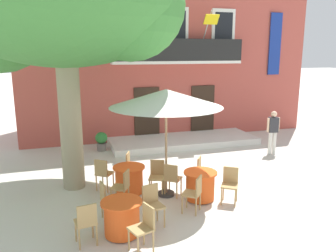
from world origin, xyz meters
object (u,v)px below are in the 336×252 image
object	(u,v)px
cafe_chair_front_0	(123,185)
cafe_umbrella	(166,99)
cafe_chair_front_2	(132,166)
ground_planter_left	(101,140)
cafe_chair_near_tree_2	(152,202)
cafe_chair_front_3	(103,172)
cafe_table_front	(129,179)
cafe_chair_middle_1	(203,170)
cafe_chair_front_1	(157,175)
cafe_chair_middle_2	(172,177)
cafe_chair_middle_0	(230,182)
cafe_chair_near_tree_3	(108,199)
cafe_chair_near_tree_0	(86,221)
cafe_chair_near_tree_1	(144,225)
cafe_table_near_tree	(122,218)
cafe_table_middle	(200,185)
cafe_chair_middle_3	(194,192)
pedestrian_near_entrance	(273,130)

from	to	relation	value
cafe_chair_front_0	cafe_umbrella	distance (m)	2.42
cafe_chair_front_0	cafe_chair_front_2	world-z (taller)	same
ground_planter_left	cafe_chair_near_tree_2	bearing A→B (deg)	-86.53
cafe_chair_front_3	cafe_table_front	bearing A→B (deg)	-31.53
cafe_chair_middle_1	cafe_chair_front_1	xyz separation A→B (m)	(-1.31, 0.08, 0.00)
cafe_chair_near_tree_2	cafe_chair_middle_2	bearing A→B (deg)	55.73
cafe_chair_middle_1	cafe_chair_middle_0	bearing A→B (deg)	-73.56
cafe_chair_front_3	cafe_chair_middle_1	bearing A→B (deg)	-14.53
cafe_chair_near_tree_2	cafe_chair_near_tree_3	xyz separation A→B (m)	(-0.91, 0.50, 0.00)
cafe_chair_front_1	cafe_chair_middle_2	bearing A→B (deg)	-45.59
cafe_chair_near_tree_0	cafe_chair_near_tree_1	size ratio (longest dim) A/B	1.00
cafe_chair_middle_1	ground_planter_left	xyz separation A→B (m)	(-2.25, 4.68, -0.12)
cafe_chair_near_tree_1	cafe_chair_front_1	distance (m)	2.73
cafe_table_near_tree	cafe_chair_middle_0	distance (m)	3.00
cafe_table_middle	cafe_chair_front_1	distance (m)	1.21
cafe_chair_middle_3	cafe_chair_front_3	distance (m)	2.75
cafe_chair_near_tree_2	cafe_chair_middle_1	bearing A→B (deg)	39.63
cafe_chair_middle_2	cafe_table_front	world-z (taller)	cafe_chair_middle_2
cafe_chair_middle_0	cafe_chair_front_0	size ratio (longest dim) A/B	1.00
cafe_table_middle	cafe_chair_front_2	world-z (taller)	cafe_chair_front_2
cafe_chair_front_2	cafe_chair_middle_1	bearing A→B (deg)	-29.40
cafe_table_near_tree	cafe_chair_front_2	xyz separation A→B (m)	(0.78, 2.80, 0.14)
cafe_chair_near_tree_0	cafe_table_middle	distance (m)	3.24
cafe_chair_middle_2	ground_planter_left	bearing A→B (deg)	104.42
cafe_table_front	cafe_chair_near_tree_0	bearing A→B (deg)	-119.73
cafe_table_near_tree	cafe_chair_front_2	distance (m)	2.91
cafe_chair_front_2	cafe_umbrella	xyz separation A→B (m)	(0.70, -1.15, 2.08)
cafe_chair_near_tree_2	cafe_table_near_tree	bearing A→B (deg)	-162.14
cafe_table_front	pedestrian_near_entrance	size ratio (longest dim) A/B	0.53
cafe_chair_middle_1	cafe_chair_front_1	bearing A→B (deg)	176.62
cafe_table_near_tree	cafe_chair_middle_0	size ratio (longest dim) A/B	0.95
cafe_chair_middle_3	cafe_chair_front_2	xyz separation A→B (m)	(-1.04, 2.31, 0.00)
cafe_table_near_tree	pedestrian_near_entrance	distance (m)	7.58
cafe_chair_near_tree_1	cafe_chair_middle_3	size ratio (longest dim) A/B	1.00
cafe_table_front	cafe_umbrella	bearing A→B (deg)	-25.19
cafe_chair_middle_0	ground_planter_left	size ratio (longest dim) A/B	1.25
cafe_chair_front_3	cafe_table_near_tree	bearing A→B (deg)	-88.22
cafe_chair_middle_1	pedestrian_near_entrance	distance (m)	4.44
cafe_chair_front_3	pedestrian_near_entrance	xyz separation A→B (m)	(6.47, 1.56, 0.40)
cafe_chair_near_tree_3	cafe_table_middle	distance (m)	2.46
cafe_chair_near_tree_1	cafe_umbrella	size ratio (longest dim) A/B	0.31
cafe_chair_near_tree_1	cafe_chair_middle_1	distance (m)	3.36
cafe_chair_front_1	cafe_chair_front_3	distance (m)	1.50
cafe_umbrella	ground_planter_left	size ratio (longest dim) A/B	3.98
cafe_chair_front_2	cafe_chair_front_3	world-z (taller)	same
cafe_chair_middle_1	cafe_chair_middle_2	world-z (taller)	same
cafe_chair_middle_3	ground_planter_left	size ratio (longest dim) A/B	1.25
cafe_chair_middle_0	cafe_chair_front_0	xyz separation A→B (m)	(-2.63, 0.63, 0.00)
cafe_chair_near_tree_1	cafe_chair_middle_3	world-z (taller)	same
cafe_table_middle	pedestrian_near_entrance	bearing A→B (deg)	35.09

